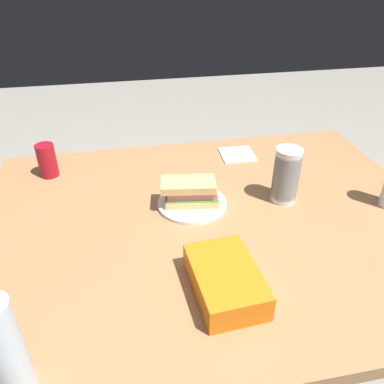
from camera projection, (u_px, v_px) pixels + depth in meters
ground_plane at (207, 363)px, 1.59m from camera, size 8.00×8.00×0.00m
dining_table at (211, 240)px, 1.24m from camera, size 1.42×1.10×0.74m
paper_plate at (192, 203)px, 1.25m from camera, size 0.22×0.22×0.01m
sandwich at (191, 192)px, 1.22m from camera, size 0.19×0.12×0.08m
soda_can_red at (47, 160)px, 1.38m from camera, size 0.07×0.07×0.12m
chip_bag at (225, 280)px, 0.92m from camera, size 0.17×0.24×0.07m
water_bottle_tall at (5, 347)px, 0.68m from camera, size 0.06×0.06×0.24m
plastic_cup_stack at (286, 175)px, 1.23m from camera, size 0.08×0.08×0.18m
paper_napkin at (237, 154)px, 1.55m from camera, size 0.13×0.13×0.01m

